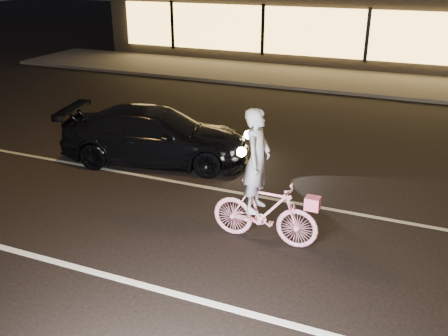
% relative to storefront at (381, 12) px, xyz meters
% --- Properties ---
extents(ground, '(90.00, 90.00, 0.00)m').
position_rel_storefront_xyz_m(ground, '(0.00, -18.97, -2.15)').
color(ground, black).
rests_on(ground, ground).
extents(lane_stripe_near, '(60.00, 0.12, 0.01)m').
position_rel_storefront_xyz_m(lane_stripe_near, '(0.00, -20.47, -2.14)').
color(lane_stripe_near, silver).
rests_on(lane_stripe_near, ground).
extents(lane_stripe_far, '(60.00, 0.10, 0.01)m').
position_rel_storefront_xyz_m(lane_stripe_far, '(0.00, -16.97, -2.14)').
color(lane_stripe_far, gray).
rests_on(lane_stripe_far, ground).
extents(sidewalk, '(30.00, 4.00, 0.12)m').
position_rel_storefront_xyz_m(sidewalk, '(0.00, -5.97, -2.09)').
color(sidewalk, '#383533').
rests_on(sidewalk, ground).
extents(storefront, '(25.40, 8.42, 4.20)m').
position_rel_storefront_xyz_m(storefront, '(0.00, 0.00, 0.00)').
color(storefront, black).
rests_on(storefront, ground).
extents(cyclist, '(1.85, 0.64, 2.33)m').
position_rel_storefront_xyz_m(cyclist, '(0.35, -18.56, -1.32)').
color(cyclist, '#FD3C7A').
rests_on(cyclist, ground).
extents(sedan, '(4.70, 2.71, 1.28)m').
position_rel_storefront_xyz_m(sedan, '(-3.11, -16.04, -1.51)').
color(sedan, black).
rests_on(sedan, ground).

